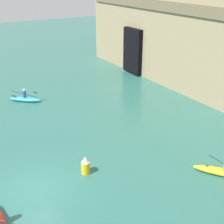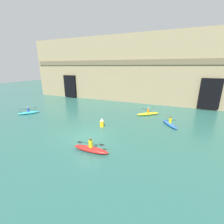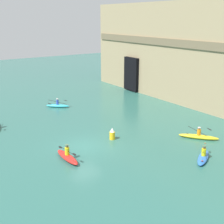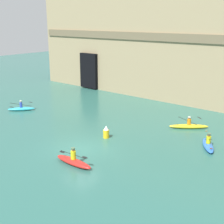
% 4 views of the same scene
% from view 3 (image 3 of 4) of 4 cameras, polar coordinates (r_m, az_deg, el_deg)
% --- Properties ---
extents(ground_plane, '(120.00, 120.00, 0.00)m').
position_cam_3_polar(ground_plane, '(26.53, -5.23, -6.26)').
color(ground_plane, '#2D665B').
extents(kayak_blue, '(2.16, 2.90, 1.13)m').
position_cam_3_polar(kayak_blue, '(25.01, 16.35, -7.84)').
color(kayak_blue, blue).
rests_on(kayak_blue, ground).
extents(kayak_yellow, '(3.14, 2.66, 1.13)m').
position_cam_3_polar(kayak_yellow, '(28.96, 15.55, -4.30)').
color(kayak_yellow, yellow).
rests_on(kayak_yellow, ground).
extents(kayak_red, '(3.12, 0.73, 1.23)m').
position_cam_3_polar(kayak_red, '(24.22, -8.16, -8.04)').
color(kayak_red, red).
rests_on(kayak_red, ground).
extents(kayak_cyan, '(2.36, 2.55, 1.10)m').
position_cam_3_polar(kayak_cyan, '(38.10, -9.91, 1.19)').
color(kayak_cyan, '#33B2C6').
rests_on(kayak_cyan, ground).
extents(marker_buoy, '(0.49, 0.49, 1.06)m').
position_cam_3_polar(marker_buoy, '(27.70, 0.04, -4.05)').
color(marker_buoy, yellow).
rests_on(marker_buoy, ground).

